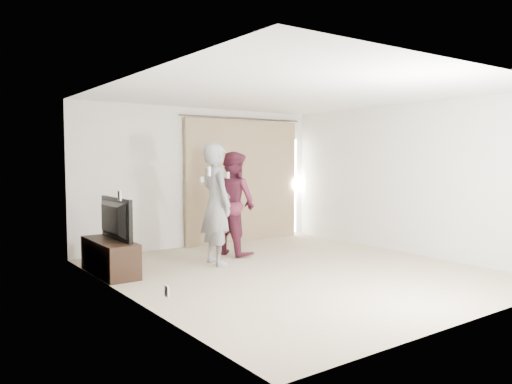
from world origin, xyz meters
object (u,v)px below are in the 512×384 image
at_px(tv, 109,219).
at_px(person_man, 216,204).
at_px(tv_console, 110,257).
at_px(person_woman, 234,203).

height_order(tv, person_man, person_man).
bearing_deg(tv_console, person_woman, 4.62).
height_order(person_man, person_woman, person_man).
distance_m(person_man, person_woman, 0.84).
relative_size(tv, person_man, 0.56).
distance_m(tv_console, person_woman, 2.34).
height_order(tv_console, person_woman, person_woman).
bearing_deg(tv_console, tv, 0.00).
bearing_deg(person_woman, person_man, -142.07).
xyz_separation_m(tv_console, person_woman, (2.24, 0.18, 0.64)).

